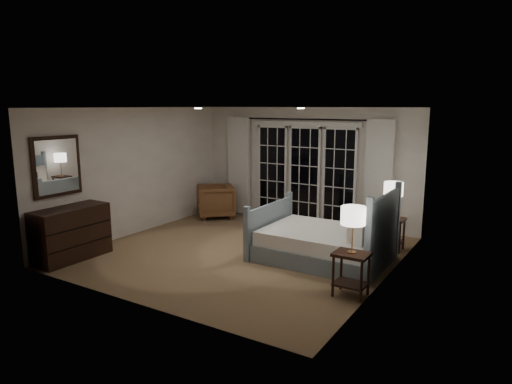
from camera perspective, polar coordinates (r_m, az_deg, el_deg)
The scene contains 20 objects.
floor at distance 8.10m, azimuth -1.71°, elevation -7.49°, with size 5.00×5.00×0.00m, color olive.
ceiling at distance 7.69m, azimuth -1.82°, elevation 10.49°, with size 5.00×5.00×0.00m, color white.
wall_left at distance 9.39m, azimuth -14.62°, elevation 2.55°, with size 0.02×5.00×2.50m, color white.
wall_right at distance 6.77m, azimuth 16.19°, elevation -0.62°, with size 0.02×5.00×2.50m, color white.
wall_back at distance 9.96m, azimuth 6.19°, elevation 3.29°, with size 5.00×0.02×2.50m, color white.
wall_front at distance 5.91m, azimuth -15.23°, elevation -2.19°, with size 5.00×0.02×2.50m, color white.
french_doors at distance 9.94m, azimuth 6.07°, elevation 2.35°, with size 2.50×0.04×2.20m.
curtain_rod at distance 9.79m, azimuth 6.05°, elevation 9.04°, with size 0.03×0.03×3.50m, color black.
curtain_left at distance 10.68m, azimuth -2.13°, elevation 3.31°, with size 0.55×0.10×2.25m, color white.
curtain_right at distance 9.27m, azimuth 15.09°, elevation 1.80°, with size 0.55×0.10×2.25m, color white.
downlight_a at distance 7.81m, azimuth 5.64°, elevation 10.38°, with size 0.12×0.12×0.01m, color white.
downlight_b at distance 7.72m, azimuth -7.27°, elevation 10.34°, with size 0.12×0.12×0.01m, color white.
bed at distance 7.68m, azimuth 8.75°, elevation -6.20°, with size 2.08×1.49×1.21m.
nightstand_left at distance 6.32m, azimuth 11.81°, elevation -9.26°, with size 0.46×0.37×0.60m.
nightstand_right at distance 8.45m, azimuth 16.54°, elevation -4.45°, with size 0.45×0.36×0.59m.
lamp_left at distance 6.12m, azimuth 12.06°, elevation -2.96°, with size 0.33×0.33×0.63m.
lamp_right at distance 8.30m, azimuth 16.80°, elevation 0.32°, with size 0.33×0.33×0.64m.
armchair at distance 10.51m, azimuth -5.07°, elevation -1.14°, with size 0.80×0.82×0.75m, color brown.
dresser at distance 8.22m, azimuth -22.11°, elevation -4.81°, with size 0.53×1.25×0.88m.
mirror at distance 8.20m, azimuth -23.64°, elevation 2.96°, with size 0.05×0.85×1.00m.
Camera 1 is at (4.24, -6.42, 2.54)m, focal length 32.00 mm.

